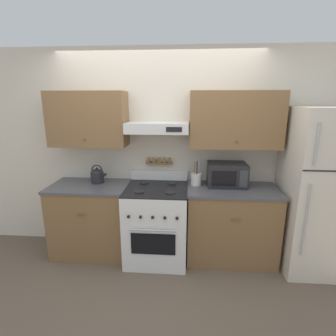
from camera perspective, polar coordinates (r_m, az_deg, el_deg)
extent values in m
plane|color=brown|center=(3.31, -2.92, -21.01)|extent=(16.00, 16.00, 0.00)
cube|color=beige|center=(3.41, -1.82, 3.55)|extent=(5.20, 0.08, 2.55)
cube|color=brown|center=(3.35, -17.00, 10.16)|extent=(0.93, 0.33, 0.65)
sphere|color=brown|center=(3.21, -17.83, 5.88)|extent=(0.02, 0.02, 0.02)
cube|color=brown|center=(3.18, 14.44, 10.12)|extent=(1.05, 0.33, 0.65)
sphere|color=brown|center=(3.03, 14.74, 5.61)|extent=(0.02, 0.02, 0.02)
cube|color=silver|center=(3.14, -2.31, 8.78)|extent=(0.74, 0.37, 0.12)
cube|color=black|center=(2.93, 1.31, 8.37)|extent=(0.18, 0.01, 0.05)
cube|color=brown|center=(3.36, -1.95, 1.10)|extent=(0.34, 0.07, 0.02)
cylinder|color=olive|center=(3.37, -4.26, 1.80)|extent=(0.03, 0.03, 0.06)
cylinder|color=olive|center=(3.36, -3.11, 1.78)|extent=(0.03, 0.03, 0.06)
cylinder|color=olive|center=(3.35, -1.95, 1.76)|extent=(0.03, 0.03, 0.06)
cylinder|color=olive|center=(3.34, -0.79, 1.74)|extent=(0.03, 0.03, 0.06)
cylinder|color=olive|center=(3.34, 0.37, 1.72)|extent=(0.03, 0.03, 0.06)
cube|color=brown|center=(3.55, -16.24, -10.81)|extent=(0.93, 0.60, 0.88)
cube|color=#4C4C51|center=(3.38, -16.79, -3.79)|extent=(0.95, 0.62, 0.03)
cylinder|color=brown|center=(3.20, -18.45, -9.60)|extent=(0.10, 0.01, 0.01)
cube|color=brown|center=(3.38, 13.45, -11.93)|extent=(1.05, 0.60, 0.88)
cube|color=#4C4C51|center=(3.21, 13.93, -4.60)|extent=(1.08, 0.62, 0.03)
cylinder|color=brown|center=(3.01, 14.60, -10.85)|extent=(0.10, 0.01, 0.01)
cube|color=white|center=(3.30, -2.46, -12.00)|extent=(0.73, 0.70, 0.90)
cube|color=black|center=(3.02, -3.26, -16.23)|extent=(0.50, 0.01, 0.25)
cylinder|color=#ADAFB5|center=(2.91, -3.38, -13.42)|extent=(0.51, 0.02, 0.02)
cube|color=black|center=(3.12, -2.55, -4.46)|extent=(0.73, 0.70, 0.01)
cylinder|color=#232326|center=(2.99, -6.29, -5.15)|extent=(0.11, 0.11, 0.02)
cylinder|color=#232326|center=(2.94, 0.46, -5.36)|extent=(0.11, 0.11, 0.02)
cylinder|color=#232326|center=(3.30, -5.23, -3.19)|extent=(0.11, 0.11, 0.02)
cylinder|color=#232326|center=(3.26, 0.86, -3.35)|extent=(0.11, 0.11, 0.02)
cylinder|color=black|center=(2.91, -8.60, -10.44)|extent=(0.03, 0.02, 0.03)
cylinder|color=black|center=(2.88, -6.01, -10.59)|extent=(0.03, 0.02, 0.03)
cylinder|color=black|center=(2.86, -3.38, -10.71)|extent=(0.03, 0.02, 0.03)
cylinder|color=black|center=(2.85, -0.71, -10.82)|extent=(0.03, 0.02, 0.03)
cylinder|color=black|center=(2.84, 1.97, -10.90)|extent=(0.03, 0.02, 0.03)
cube|color=white|center=(3.41, -1.90, -1.56)|extent=(0.73, 0.04, 0.13)
cube|color=beige|center=(3.42, 30.22, -4.41)|extent=(0.77, 0.74, 1.86)
cylinder|color=#ADAFB5|center=(2.82, 29.71, 4.50)|extent=(0.02, 0.02, 0.41)
cylinder|color=#ADAFB5|center=(3.04, 27.83, -10.15)|extent=(0.02, 0.02, 0.78)
cylinder|color=#232326|center=(3.42, -15.13, -1.97)|extent=(0.16, 0.16, 0.14)
ellipsoid|color=#232326|center=(3.40, -15.20, -0.86)|extent=(0.15, 0.15, 0.08)
sphere|color=black|center=(3.39, -15.26, -0.06)|extent=(0.02, 0.02, 0.02)
cylinder|color=#232326|center=(3.39, -13.93, -1.68)|extent=(0.10, 0.04, 0.08)
torus|color=black|center=(3.40, -15.23, -0.48)|extent=(0.14, 0.01, 0.14)
cube|color=#232326|center=(3.26, 12.67, -1.36)|extent=(0.46, 0.35, 0.28)
cube|color=black|center=(3.09, 12.10, -2.24)|extent=(0.28, 0.01, 0.18)
cube|color=#38383D|center=(3.13, 16.15, -2.30)|extent=(0.09, 0.01, 0.20)
cylinder|color=silver|center=(3.23, 6.15, -2.45)|extent=(0.13, 0.13, 0.15)
cylinder|color=olive|center=(3.18, 5.82, 0.06)|extent=(0.01, 0.05, 0.16)
cylinder|color=#28282B|center=(3.19, 6.34, 0.10)|extent=(0.01, 0.04, 0.16)
cylinder|color=#B2B2B7|center=(3.20, 6.69, 0.13)|extent=(0.01, 0.03, 0.16)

